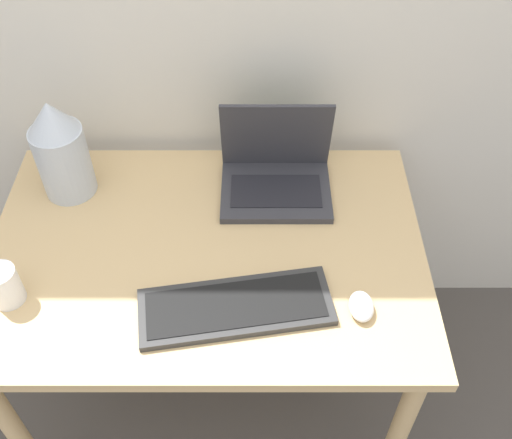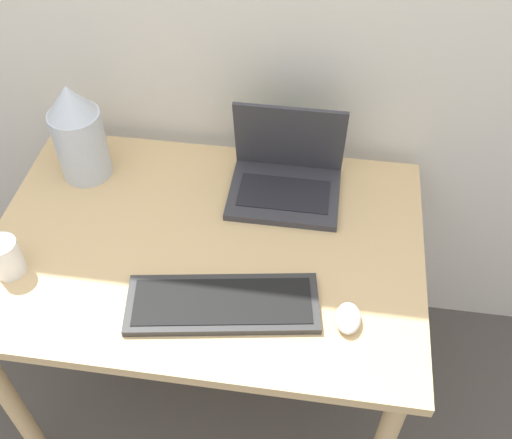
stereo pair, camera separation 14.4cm
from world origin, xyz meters
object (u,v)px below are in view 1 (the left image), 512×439
object	(u,v)px
mouse	(360,306)
mug	(2,286)
laptop	(274,172)
keyboard	(234,307)
vase	(58,150)

from	to	relation	value
mouse	mug	xyz separation A→B (m)	(-0.82, 0.03, 0.03)
laptop	keyboard	xyz separation A→B (m)	(-0.10, -0.41, -0.04)
mug	laptop	bearing A→B (deg)	31.22
vase	laptop	bearing A→B (deg)	1.23
laptop	mug	size ratio (longest dim) A/B	2.97
keyboard	mug	bearing A→B (deg)	176.68
mug	vase	bearing A→B (deg)	79.64
laptop	keyboard	bearing A→B (deg)	-103.70
mouse	keyboard	bearing A→B (deg)	179.34
mouse	vase	world-z (taller)	vase
keyboard	mug	xyz separation A→B (m)	(-0.53, 0.03, 0.04)
mouse	mug	world-z (taller)	mug
laptop	mug	distance (m)	0.74
keyboard	vase	size ratio (longest dim) A/B	1.60
laptop	mug	world-z (taller)	laptop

